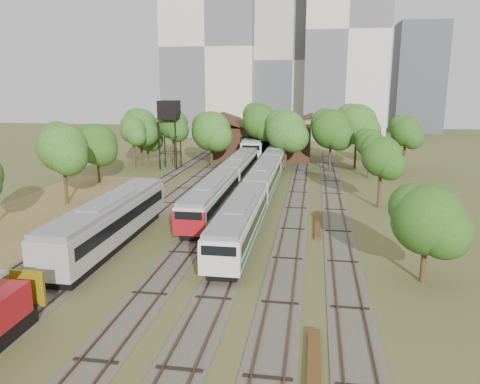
# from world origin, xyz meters

# --- Properties ---
(ground) EXTENTS (240.00, 240.00, 0.00)m
(ground) POSITION_xyz_m (0.00, 0.00, 0.00)
(ground) COLOR #475123
(ground) RESTS_ON ground
(tracks) EXTENTS (24.60, 80.00, 0.19)m
(tracks) POSITION_xyz_m (-0.67, 25.00, 0.04)
(tracks) COLOR #4C473D
(tracks) RESTS_ON ground
(railcar_red_set) EXTENTS (2.67, 34.58, 3.30)m
(railcar_red_set) POSITION_xyz_m (-2.00, 29.61, 1.74)
(railcar_red_set) COLOR black
(railcar_red_set) RESTS_ON ground
(railcar_green_set) EXTENTS (2.71, 52.08, 3.35)m
(railcar_green_set) POSITION_xyz_m (2.00, 30.83, 1.77)
(railcar_green_set) COLOR black
(railcar_green_set) RESTS_ON ground
(railcar_rear) EXTENTS (3.30, 16.08, 4.09)m
(railcar_rear) POSITION_xyz_m (-2.00, 56.86, 2.16)
(railcar_rear) COLOR black
(railcar_rear) RESTS_ON ground
(old_grey_coach) EXTENTS (3.03, 18.00, 3.74)m
(old_grey_coach) POSITION_xyz_m (-8.00, 11.04, 2.04)
(old_grey_coach) COLOR black
(old_grey_coach) RESTS_ON ground
(water_tower) EXTENTS (2.95, 2.95, 10.21)m
(water_tower) POSITION_xyz_m (-13.82, 45.58, 8.60)
(water_tower) COLOR black
(water_tower) RESTS_ON ground
(rail_pile_far) EXTENTS (0.50, 8.01, 0.26)m
(rail_pile_far) POSITION_xyz_m (8.20, 19.11, 0.13)
(rail_pile_far) COLOR brown
(rail_pile_far) RESTS_ON ground
(maintenance_shed) EXTENTS (16.45, 11.55, 7.58)m
(maintenance_shed) POSITION_xyz_m (-1.00, 57.98, 2.91)
(maintenance_shed) COLOR #391E14
(maintenance_shed) RESTS_ON ground
(tree_band_left) EXTENTS (7.54, 62.52, 8.68)m
(tree_band_left) POSITION_xyz_m (-19.53, 25.26, 5.10)
(tree_band_left) COLOR #382616
(tree_band_left) RESTS_ON ground
(tree_band_far) EXTENTS (44.68, 9.10, 9.70)m
(tree_band_far) POSITION_xyz_m (0.60, 48.47, 6.17)
(tree_band_far) COLOR #382616
(tree_band_far) RESTS_ON ground
(tree_band_right) EXTENTS (4.74, 39.62, 7.43)m
(tree_band_right) POSITION_xyz_m (14.84, 23.20, 4.70)
(tree_band_right) COLOR #382616
(tree_band_right) RESTS_ON ground
(tower_left) EXTENTS (22.00, 16.00, 42.00)m
(tower_left) POSITION_xyz_m (-18.00, 95.00, 21.00)
(tower_left) COLOR beige
(tower_left) RESTS_ON ground
(tower_centre) EXTENTS (20.00, 18.00, 36.00)m
(tower_centre) POSITION_xyz_m (2.00, 100.00, 18.00)
(tower_centre) COLOR #B2AEA1
(tower_centre) RESTS_ON ground
(tower_right) EXTENTS (18.00, 16.00, 48.00)m
(tower_right) POSITION_xyz_m (14.00, 92.00, 24.00)
(tower_right) COLOR beige
(tower_right) RESTS_ON ground
(tower_far_right) EXTENTS (12.00, 12.00, 28.00)m
(tower_far_right) POSITION_xyz_m (34.00, 110.00, 14.00)
(tower_far_right) COLOR #42444A
(tower_far_right) RESTS_ON ground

